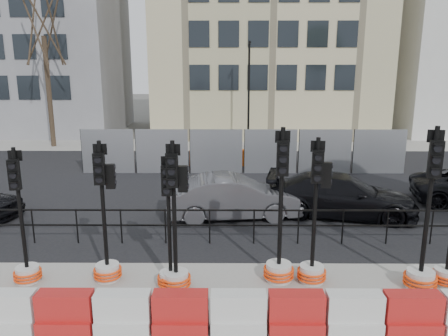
{
  "coord_description": "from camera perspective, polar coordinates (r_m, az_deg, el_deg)",
  "views": [
    {
      "loc": [
        -0.74,
        -9.9,
        4.83
      ],
      "look_at": [
        -0.82,
        3.0,
        1.71
      ],
      "focal_mm": 35.0,
      "sensor_mm": 36.0,
      "label": 1
    }
  ],
  "objects": [
    {
      "name": "ground",
      "position": [
        11.04,
        4.27,
        -12.4
      ],
      "size": [
        120.0,
        120.0,
        0.0
      ],
      "primitive_type": "plane",
      "color": "#51514C",
      "rests_on": "ground"
    },
    {
      "name": "road",
      "position": [
        17.59,
        2.76,
        -2.31
      ],
      "size": [
        40.0,
        14.0,
        0.03
      ],
      "primitive_type": "cube",
      "color": "black",
      "rests_on": "ground"
    },
    {
      "name": "sidewalk_far",
      "position": [
        26.35,
        1.96,
        3.05
      ],
      "size": [
        40.0,
        4.0,
        0.02
      ],
      "primitive_type": "cube",
      "color": "gray",
      "rests_on": "ground"
    },
    {
      "name": "building_grey",
      "position": [
        34.6,
        -23.15,
        16.15
      ],
      "size": [
        11.0,
        9.06,
        14.0
      ],
      "color": "gray",
      "rests_on": "ground"
    },
    {
      "name": "building_cream",
      "position": [
        32.27,
        5.59,
        20.96
      ],
      "size": [
        15.0,
        10.06,
        18.0
      ],
      "color": "beige",
      "rests_on": "ground"
    },
    {
      "name": "kerb_railing",
      "position": [
        11.87,
        3.95,
        -6.87
      ],
      "size": [
        18.0,
        0.04,
        1.0
      ],
      "color": "black",
      "rests_on": "ground"
    },
    {
      "name": "heras_fencing",
      "position": [
        20.14,
        2.42,
        1.69
      ],
      "size": [
        14.33,
        1.72,
        2.0
      ],
      "color": "#97999F",
      "rests_on": "ground"
    },
    {
      "name": "lamp_post_far",
      "position": [
        24.96,
        3.25,
        9.88
      ],
      "size": [
        0.12,
        0.56,
        6.0
      ],
      "color": "black",
      "rests_on": "ground"
    },
    {
      "name": "tree_bare_far",
      "position": [
        27.45,
        -22.56,
        16.41
      ],
      "size": [
        2.0,
        2.0,
        9.0
      ],
      "color": "#473828",
      "rests_on": "ground"
    },
    {
      "name": "barrier_row",
      "position": [
        8.42,
        5.65,
        -18.52
      ],
      "size": [
        16.75,
        0.5,
        0.8
      ],
      "color": "red",
      "rests_on": "ground"
    },
    {
      "name": "traffic_signal_a",
      "position": [
        10.85,
        -24.51,
        -10.42
      ],
      "size": [
        0.61,
        0.61,
        3.1
      ],
      "rotation": [
        0.0,
        0.0,
        0.12
      ],
      "color": "silver",
      "rests_on": "ground"
    },
    {
      "name": "traffic_signal_b",
      "position": [
        10.28,
        -15.1,
        -10.17
      ],
      "size": [
        0.64,
        0.64,
        3.23
      ],
      "rotation": [
        0.0,
        0.0,
        0.06
      ],
      "color": "silver",
      "rests_on": "ground"
    },
    {
      "name": "traffic_signal_c",
      "position": [
        9.78,
        -7.04,
        -11.99
      ],
      "size": [
        0.6,
        0.6,
        3.02
      ],
      "rotation": [
        0.0,
        0.0,
        -0.03
      ],
      "color": "silver",
      "rests_on": "ground"
    },
    {
      "name": "traffic_signal_d",
      "position": [
        9.64,
        -6.3,
        -11.31
      ],
      "size": [
        0.65,
        0.65,
        3.3
      ],
      "rotation": [
        0.0,
        0.0,
        -0.04
      ],
      "color": "silver",
      "rests_on": "ground"
    },
    {
      "name": "traffic_signal_e",
      "position": [
        10.0,
        7.24,
        -10.75
      ],
      "size": [
        0.69,
        0.69,
        3.52
      ],
      "rotation": [
        0.0,
        0.0,
        -0.06
      ],
      "color": "silver",
      "rests_on": "ground"
    },
    {
      "name": "traffic_signal_f",
      "position": [
        10.04,
        11.59,
        -10.44
      ],
      "size": [
        0.65,
        0.65,
        3.31
      ],
      "rotation": [
        0.0,
        0.0,
        -0.13
      ],
      "color": "silver",
      "rests_on": "ground"
    },
    {
      "name": "traffic_signal_g",
      "position": [
        10.49,
        24.52,
        -10.64
      ],
      "size": [
        0.71,
        0.71,
        3.6
      ],
      "rotation": [
        0.0,
        0.0,
        -0.23
      ],
      "color": "silver",
      "rests_on": "ground"
    },
    {
      "name": "car_b",
      "position": [
        13.84,
        1.22,
        -3.81
      ],
      "size": [
        2.41,
        4.52,
        1.38
      ],
      "primitive_type": "imported",
      "rotation": [
        0.0,
        0.0,
        1.68
      ],
      "color": "#48484D",
      "rests_on": "ground"
    },
    {
      "name": "car_c",
      "position": [
        14.53,
        15.05,
        -3.46
      ],
      "size": [
        3.75,
        5.46,
        1.37
      ],
      "primitive_type": "imported",
      "rotation": [
        0.0,
        0.0,
        1.37
      ],
      "color": "black",
      "rests_on": "ground"
    }
  ]
}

